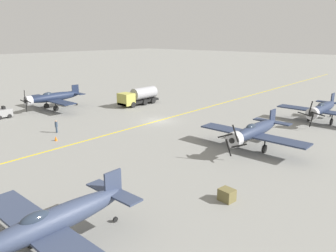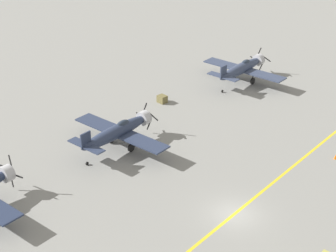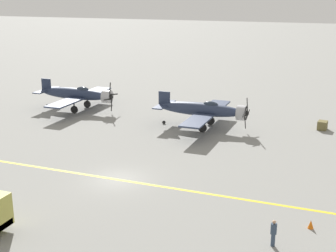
{
  "view_description": "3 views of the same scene",
  "coord_description": "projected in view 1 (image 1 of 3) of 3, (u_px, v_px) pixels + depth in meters",
  "views": [
    {
      "loc": [
        -31.51,
        33.36,
        11.9
      ],
      "look_at": [
        -10.06,
        9.1,
        2.96
      ],
      "focal_mm": 35.0,
      "sensor_mm": 36.0,
      "label": 1
    },
    {
      "loc": [
        21.37,
        -34.65,
        29.17
      ],
      "look_at": [
        -12.6,
        5.98,
        2.23
      ],
      "focal_mm": 60.0,
      "sensor_mm": 36.0,
      "label": 2
    },
    {
      "loc": [
        29.98,
        15.91,
        14.05
      ],
      "look_at": [
        -6.17,
        1.81,
        2.87
      ],
      "focal_mm": 50.0,
      "sensor_mm": 36.0,
      "label": 3
    }
  ],
  "objects": [
    {
      "name": "supply_crate_by_tanker",
      "position": [
        227.0,
        195.0,
        24.37
      ],
      "size": [
        1.2,
        1.04,
        0.92
      ],
      "primitive_type": "cube",
      "rotation": [
        0.0,
        0.0,
        -0.11
      ],
      "color": "brown",
      "rests_on": "ground"
    },
    {
      "name": "taxiway_stripe",
      "position": [
        158.0,
        121.0,
        47.38
      ],
      "size": [
        0.3,
        160.0,
        0.01
      ],
      "primitive_type": "cube",
      "color": "yellow",
      "rests_on": "ground"
    },
    {
      "name": "ground_crew_walking",
      "position": [
        56.0,
        126.0,
        41.42
      ],
      "size": [
        0.35,
        0.35,
        1.62
      ],
      "color": "#334256",
      "rests_on": "ground"
    },
    {
      "name": "traffic_cone",
      "position": [
        56.0,
        138.0,
        38.38
      ],
      "size": [
        0.36,
        0.36,
        0.55
      ],
      "primitive_type": "cone",
      "color": "orange",
      "rests_on": "ground"
    },
    {
      "name": "tow_tractor",
      "position": [
        2.0,
        113.0,
        48.81
      ],
      "size": [
        1.57,
        2.6,
        1.79
      ],
      "color": "gray",
      "rests_on": "ground"
    },
    {
      "name": "airplane_far_left",
      "position": [
        49.0,
        224.0,
        17.86
      ],
      "size": [
        12.0,
        9.98,
        3.71
      ],
      "rotation": [
        0.0,
        0.0,
        0.24
      ],
      "color": "#343E57",
      "rests_on": "ground"
    },
    {
      "name": "airplane_near_left",
      "position": [
        322.0,
        109.0,
        45.91
      ],
      "size": [
        12.0,
        9.98,
        3.79
      ],
      "rotation": [
        0.0,
        0.0,
        0.05
      ],
      "color": "#242E47",
      "rests_on": "ground"
    },
    {
      "name": "ground_plane",
      "position": [
        158.0,
        121.0,
        47.38
      ],
      "size": [
        400.0,
        400.0,
        0.0
      ],
      "primitive_type": "plane",
      "color": "gray"
    },
    {
      "name": "airplane_mid_left",
      "position": [
        254.0,
        131.0,
        35.11
      ],
      "size": [
        12.0,
        9.98,
        3.69
      ],
      "rotation": [
        0.0,
        0.0,
        0.19
      ],
      "color": "#29334C",
      "rests_on": "ground"
    },
    {
      "name": "airplane_mid_right",
      "position": [
        52.0,
        98.0,
        54.25
      ],
      "size": [
        12.0,
        9.98,
        3.8
      ],
      "rotation": [
        0.0,
        0.0,
        0.06
      ],
      "color": "#1C2640",
      "rests_on": "ground"
    },
    {
      "name": "fuel_tanker",
      "position": [
        139.0,
        96.0,
        58.2
      ],
      "size": [
        2.68,
        8.0,
        2.98
      ],
      "color": "black",
      "rests_on": "ground"
    }
  ]
}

